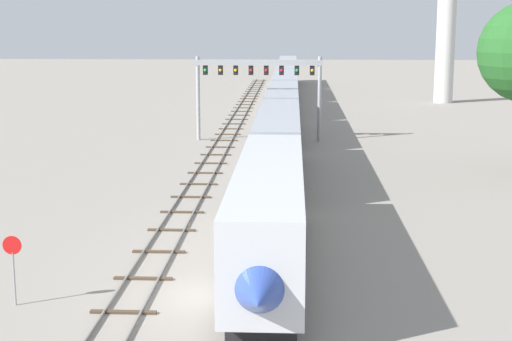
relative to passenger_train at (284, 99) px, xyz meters
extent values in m
plane|color=gray|center=(-2.00, -55.70, -2.61)|extent=(400.00, 400.00, 0.00)
cube|color=slate|center=(-0.72, 4.30, -2.53)|extent=(0.07, 200.00, 0.16)
cube|color=slate|center=(0.72, 4.30, -2.53)|extent=(0.07, 200.00, 0.16)
cube|color=#473828|center=(0.00, -57.70, -2.56)|extent=(2.60, 0.24, 0.10)
cube|color=#473828|center=(0.00, -53.70, -2.56)|extent=(2.60, 0.24, 0.10)
cube|color=#473828|center=(0.00, -49.70, -2.56)|extent=(2.60, 0.24, 0.10)
cube|color=#473828|center=(0.00, -45.70, -2.56)|extent=(2.60, 0.24, 0.10)
cube|color=#473828|center=(0.00, -41.70, -2.56)|extent=(2.60, 0.24, 0.10)
cube|color=#473828|center=(0.00, -37.70, -2.56)|extent=(2.60, 0.24, 0.10)
cube|color=#473828|center=(0.00, -33.70, -2.56)|extent=(2.60, 0.24, 0.10)
cube|color=#473828|center=(0.00, -29.70, -2.56)|extent=(2.60, 0.24, 0.10)
cube|color=#473828|center=(0.00, -25.70, -2.56)|extent=(2.60, 0.24, 0.10)
cube|color=#473828|center=(0.00, -21.70, -2.56)|extent=(2.60, 0.24, 0.10)
cube|color=#473828|center=(0.00, -17.70, -2.56)|extent=(2.60, 0.24, 0.10)
cube|color=#473828|center=(0.00, -13.70, -2.56)|extent=(2.60, 0.24, 0.10)
cube|color=#473828|center=(0.00, -9.70, -2.56)|extent=(2.60, 0.24, 0.10)
cube|color=#473828|center=(0.00, -5.70, -2.56)|extent=(2.60, 0.24, 0.10)
cube|color=#473828|center=(0.00, -1.70, -2.56)|extent=(2.60, 0.24, 0.10)
cube|color=#473828|center=(0.00, 2.30, -2.56)|extent=(2.60, 0.24, 0.10)
cube|color=#473828|center=(0.00, 6.30, -2.56)|extent=(2.60, 0.24, 0.10)
cube|color=#473828|center=(0.00, 10.30, -2.56)|extent=(2.60, 0.24, 0.10)
cube|color=#473828|center=(0.00, 14.30, -2.56)|extent=(2.60, 0.24, 0.10)
cube|color=#473828|center=(0.00, 18.30, -2.56)|extent=(2.60, 0.24, 0.10)
cube|color=#473828|center=(0.00, 22.30, -2.56)|extent=(2.60, 0.24, 0.10)
cube|color=#473828|center=(0.00, 26.30, -2.56)|extent=(2.60, 0.24, 0.10)
cube|color=#473828|center=(0.00, 30.30, -2.56)|extent=(2.60, 0.24, 0.10)
cube|color=#473828|center=(0.00, 34.30, -2.56)|extent=(2.60, 0.24, 0.10)
cube|color=#473828|center=(0.00, 38.30, -2.56)|extent=(2.60, 0.24, 0.10)
cube|color=#473828|center=(0.00, 42.30, -2.56)|extent=(2.60, 0.24, 0.10)
cube|color=#473828|center=(0.00, 46.30, -2.56)|extent=(2.60, 0.24, 0.10)
cube|color=#473828|center=(0.00, 50.30, -2.56)|extent=(2.60, 0.24, 0.10)
cube|color=#473828|center=(0.00, 54.30, -2.56)|extent=(2.60, 0.24, 0.10)
cube|color=#473828|center=(0.00, 58.30, -2.56)|extent=(2.60, 0.24, 0.10)
cube|color=#473828|center=(0.00, 62.30, -2.56)|extent=(2.60, 0.24, 0.10)
cube|color=#473828|center=(0.00, 66.30, -2.56)|extent=(2.60, 0.24, 0.10)
cube|color=#473828|center=(0.00, 70.30, -2.56)|extent=(2.60, 0.24, 0.10)
cube|color=#473828|center=(0.00, 74.30, -2.56)|extent=(2.60, 0.24, 0.10)
cube|color=#473828|center=(0.00, 78.30, -2.56)|extent=(2.60, 0.24, 0.10)
cube|color=#473828|center=(0.00, 82.30, -2.56)|extent=(2.60, 0.24, 0.10)
cube|color=#473828|center=(0.00, 86.30, -2.56)|extent=(2.60, 0.24, 0.10)
cube|color=#473828|center=(0.00, 90.30, -2.56)|extent=(2.60, 0.24, 0.10)
cube|color=#473828|center=(0.00, 94.30, -2.56)|extent=(2.60, 0.24, 0.10)
cube|color=#473828|center=(0.00, 98.30, -2.56)|extent=(2.60, 0.24, 0.10)
cube|color=#473828|center=(0.00, 102.30, -2.56)|extent=(2.60, 0.24, 0.10)
cube|color=slate|center=(-6.22, -15.70, -2.53)|extent=(0.07, 160.00, 0.16)
cube|color=slate|center=(-4.78, -15.70, -2.53)|extent=(0.07, 160.00, 0.16)
cube|color=#473828|center=(-5.50, -57.70, -2.56)|extent=(2.60, 0.24, 0.10)
cube|color=#473828|center=(-5.50, -53.70, -2.56)|extent=(2.60, 0.24, 0.10)
cube|color=#473828|center=(-5.50, -49.70, -2.56)|extent=(2.60, 0.24, 0.10)
cube|color=#473828|center=(-5.50, -45.70, -2.56)|extent=(2.60, 0.24, 0.10)
cube|color=#473828|center=(-5.50, -41.70, -2.56)|extent=(2.60, 0.24, 0.10)
cube|color=#473828|center=(-5.50, -37.70, -2.56)|extent=(2.60, 0.24, 0.10)
cube|color=#473828|center=(-5.50, -33.70, -2.56)|extent=(2.60, 0.24, 0.10)
cube|color=#473828|center=(-5.50, -29.70, -2.56)|extent=(2.60, 0.24, 0.10)
cube|color=#473828|center=(-5.50, -25.70, -2.56)|extent=(2.60, 0.24, 0.10)
cube|color=#473828|center=(-5.50, -21.70, -2.56)|extent=(2.60, 0.24, 0.10)
cube|color=#473828|center=(-5.50, -17.70, -2.56)|extent=(2.60, 0.24, 0.10)
cube|color=#473828|center=(-5.50, -13.70, -2.56)|extent=(2.60, 0.24, 0.10)
cube|color=#473828|center=(-5.50, -9.70, -2.56)|extent=(2.60, 0.24, 0.10)
cube|color=#473828|center=(-5.50, -5.70, -2.56)|extent=(2.60, 0.24, 0.10)
cube|color=#473828|center=(-5.50, -1.70, -2.56)|extent=(2.60, 0.24, 0.10)
cube|color=#473828|center=(-5.50, 2.30, -2.56)|extent=(2.60, 0.24, 0.10)
cube|color=#473828|center=(-5.50, 6.30, -2.56)|extent=(2.60, 0.24, 0.10)
cube|color=#473828|center=(-5.50, 10.30, -2.56)|extent=(2.60, 0.24, 0.10)
cube|color=#473828|center=(-5.50, 14.30, -2.56)|extent=(2.60, 0.24, 0.10)
cube|color=#473828|center=(-5.50, 18.30, -2.56)|extent=(2.60, 0.24, 0.10)
cube|color=#473828|center=(-5.50, 22.30, -2.56)|extent=(2.60, 0.24, 0.10)
cube|color=#473828|center=(-5.50, 26.30, -2.56)|extent=(2.60, 0.24, 0.10)
cube|color=#473828|center=(-5.50, 30.30, -2.56)|extent=(2.60, 0.24, 0.10)
cube|color=#473828|center=(-5.50, 34.30, -2.56)|extent=(2.60, 0.24, 0.10)
cube|color=#473828|center=(-5.50, 38.30, -2.56)|extent=(2.60, 0.24, 0.10)
cube|color=#473828|center=(-5.50, 42.30, -2.56)|extent=(2.60, 0.24, 0.10)
cube|color=#473828|center=(-5.50, 46.30, -2.56)|extent=(2.60, 0.24, 0.10)
cube|color=#473828|center=(-5.50, 50.30, -2.56)|extent=(2.60, 0.24, 0.10)
cube|color=#473828|center=(-5.50, 54.30, -2.56)|extent=(2.60, 0.24, 0.10)
cube|color=#473828|center=(-5.50, 58.30, -2.56)|extent=(2.60, 0.24, 0.10)
cube|color=#473828|center=(-5.50, 62.30, -2.56)|extent=(2.60, 0.24, 0.10)
cube|color=silver|center=(0.00, -51.91, 0.29)|extent=(3.00, 19.58, 3.80)
cone|color=#2D479E|center=(0.00, -61.90, -0.11)|extent=(2.88, 2.60, 2.88)
cube|color=black|center=(0.00, -60.50, 1.43)|extent=(3.04, 1.80, 1.10)
cube|color=black|center=(0.00, -51.91, -2.11)|extent=(2.52, 17.62, 1.00)
cube|color=#9EA3AD|center=(0.00, -31.33, 0.29)|extent=(3.00, 19.58, 3.80)
cube|color=black|center=(0.00, -31.33, 0.69)|extent=(3.04, 18.02, 0.90)
cube|color=black|center=(0.00, -31.33, -2.11)|extent=(2.52, 17.62, 1.00)
cube|color=#9EA3AD|center=(0.00, -10.74, 0.29)|extent=(3.00, 19.58, 3.80)
cube|color=black|center=(0.00, -10.74, 0.69)|extent=(3.04, 18.02, 0.90)
cube|color=black|center=(0.00, -10.74, -2.11)|extent=(2.52, 17.62, 1.00)
cube|color=#9EA3AD|center=(0.00, 9.84, 0.29)|extent=(3.00, 19.58, 3.80)
cube|color=black|center=(0.00, 9.84, 0.69)|extent=(3.04, 18.02, 0.90)
cube|color=black|center=(0.00, 9.84, -2.11)|extent=(2.52, 17.62, 1.00)
cube|color=#9EA3AD|center=(0.00, 30.42, 0.29)|extent=(3.00, 19.58, 3.80)
cube|color=black|center=(0.00, 30.42, 0.69)|extent=(3.04, 18.02, 0.90)
cube|color=black|center=(0.00, 30.42, -2.11)|extent=(2.52, 17.62, 1.00)
cube|color=#9EA3AD|center=(0.00, 51.00, 0.29)|extent=(3.00, 19.58, 3.80)
cube|color=black|center=(0.00, 51.00, 0.69)|extent=(3.04, 18.02, 0.90)
cube|color=black|center=(0.00, 51.00, -2.11)|extent=(2.52, 17.62, 1.00)
cylinder|color=#999BA0|center=(-8.00, -13.19, 1.37)|extent=(0.36, 0.36, 7.96)
cylinder|color=#999BA0|center=(3.50, -13.19, 1.37)|extent=(0.36, 0.36, 7.96)
cube|color=#999BA0|center=(-2.25, -13.19, 4.75)|extent=(12.10, 0.36, 0.50)
cube|color=black|center=(-7.28, -13.14, 4.05)|extent=(0.44, 0.32, 0.90)
sphere|color=green|center=(-7.28, -13.33, 4.05)|extent=(0.28, 0.28, 0.28)
cube|color=black|center=(-5.84, -13.14, 4.05)|extent=(0.44, 0.32, 0.90)
sphere|color=yellow|center=(-5.84, -13.33, 4.05)|extent=(0.28, 0.28, 0.28)
cube|color=black|center=(-4.41, -13.14, 4.05)|extent=(0.44, 0.32, 0.90)
sphere|color=yellow|center=(-4.41, -13.33, 4.05)|extent=(0.28, 0.28, 0.28)
cube|color=black|center=(-2.97, -13.14, 4.05)|extent=(0.44, 0.32, 0.90)
sphere|color=red|center=(-2.97, -13.33, 4.05)|extent=(0.28, 0.28, 0.28)
cube|color=black|center=(-1.53, -13.14, 4.05)|extent=(0.44, 0.32, 0.90)
sphere|color=red|center=(-1.53, -13.33, 4.05)|extent=(0.28, 0.28, 0.28)
cube|color=black|center=(-0.09, -13.14, 4.05)|extent=(0.44, 0.32, 0.90)
sphere|color=red|center=(-0.09, -13.33, 4.05)|extent=(0.28, 0.28, 0.28)
cube|color=black|center=(1.34, -13.14, 4.05)|extent=(0.44, 0.32, 0.90)
sphere|color=green|center=(1.34, -13.33, 4.05)|extent=(0.28, 0.28, 0.28)
cube|color=black|center=(2.78, -13.14, 4.05)|extent=(0.44, 0.32, 0.90)
sphere|color=yellow|center=(2.78, -13.33, 4.05)|extent=(0.28, 0.28, 0.28)
cylinder|color=beige|center=(21.94, 22.82, 6.45)|extent=(2.60, 2.60, 18.12)
cylinder|color=gray|center=(-10.00, -57.04, -1.51)|extent=(0.08, 0.08, 2.20)
cylinder|color=red|center=(-10.00, -57.06, -0.11)|extent=(0.76, 0.03, 0.76)
camera|label=1|loc=(1.06, -85.76, 8.58)|focal=53.97mm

